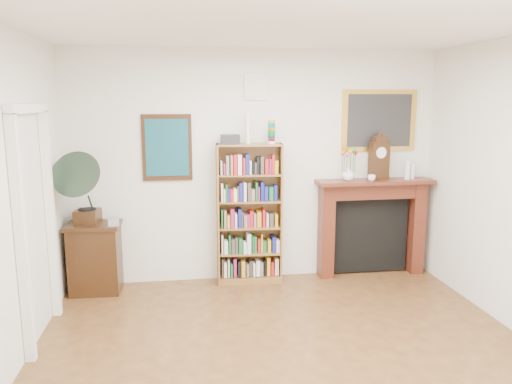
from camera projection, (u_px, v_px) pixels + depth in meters
room at (304, 212)px, 3.64m from camera, size 4.51×5.01×2.81m
door_casing at (35, 205)px, 4.52m from camera, size 0.08×1.02×2.17m
teal_poster at (167, 148)px, 5.86m from camera, size 0.58×0.04×0.78m
small_picture at (255, 87)px, 5.88m from camera, size 0.26×0.04×0.30m
gilt_painting at (379, 121)px, 6.17m from camera, size 0.95×0.04×0.75m
bookshelf at (250, 206)px, 5.99m from camera, size 0.80×0.33×1.95m
side_cabinet at (95, 258)px, 5.75m from camera, size 0.61×0.46×0.82m
fireplace at (371, 218)px, 6.30m from camera, size 1.46×0.37×1.23m
gramophone at (83, 184)px, 5.46m from camera, size 0.59×0.70×0.85m
cd_stack at (114, 222)px, 5.59m from camera, size 0.14×0.14×0.08m
mantel_clock at (379, 158)px, 6.15m from camera, size 0.25×0.17×0.54m
flower_vase at (348, 174)px, 6.09m from camera, size 0.17×0.17×0.16m
teacup at (372, 178)px, 6.05m from camera, size 0.11×0.11×0.08m
bottle_left at (408, 170)px, 6.17m from camera, size 0.07×0.07×0.24m
bottle_right at (412, 171)px, 6.20m from camera, size 0.06×0.06×0.20m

